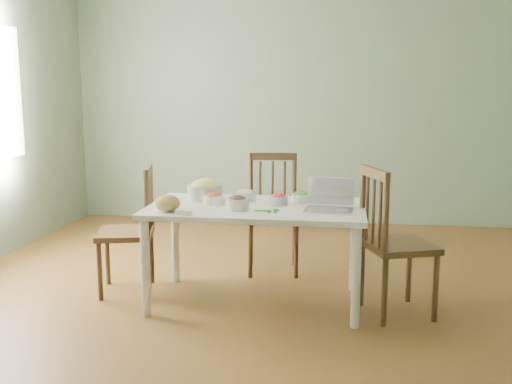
# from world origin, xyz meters

# --- Properties ---
(floor) EXTENTS (5.00, 5.00, 0.00)m
(floor) POSITION_xyz_m (0.00, 0.00, 0.00)
(floor) COLOR brown
(floor) RESTS_ON ground
(wall_back) EXTENTS (5.00, 0.00, 2.70)m
(wall_back) POSITION_xyz_m (0.00, 2.50, 1.35)
(wall_back) COLOR slate
(wall_back) RESTS_ON ground
(wall_front) EXTENTS (5.00, 0.00, 2.70)m
(wall_front) POSITION_xyz_m (0.00, -2.50, 1.35)
(wall_front) COLOR slate
(wall_front) RESTS_ON ground
(dining_table) EXTENTS (1.53, 0.86, 0.71)m
(dining_table) POSITION_xyz_m (-0.02, -0.20, 0.36)
(dining_table) COLOR white
(dining_table) RESTS_ON floor
(chair_far) EXTENTS (0.49, 0.47, 0.99)m
(chair_far) POSITION_xyz_m (0.02, 0.55, 0.50)
(chair_far) COLOR #33200F
(chair_far) RESTS_ON floor
(chair_left) EXTENTS (0.49, 0.51, 0.96)m
(chair_left) POSITION_xyz_m (-1.03, -0.11, 0.48)
(chair_left) COLOR #33200F
(chair_left) RESTS_ON floor
(chair_right) EXTENTS (0.56, 0.57, 1.02)m
(chair_right) POSITION_xyz_m (0.98, -0.27, 0.51)
(chair_right) COLOR #33200F
(chair_right) RESTS_ON floor
(bread_boule) EXTENTS (0.18, 0.18, 0.11)m
(bread_boule) POSITION_xyz_m (-0.58, -0.47, 0.77)
(bread_boule) COLOR #A3814A
(bread_boule) RESTS_ON dining_table
(butter_stick) EXTENTS (0.11, 0.06, 0.03)m
(butter_stick) POSITION_xyz_m (-0.44, -0.56, 0.73)
(butter_stick) COLOR beige
(butter_stick) RESTS_ON dining_table
(bowl_squash) EXTENTS (0.31, 0.31, 0.15)m
(bowl_squash) POSITION_xyz_m (-0.43, -0.02, 0.79)
(bowl_squash) COLOR #DDDD60
(bowl_squash) RESTS_ON dining_table
(bowl_carrot) EXTENTS (0.16, 0.16, 0.08)m
(bowl_carrot) POSITION_xyz_m (-0.33, -0.17, 0.75)
(bowl_carrot) COLOR #DB5C25
(bowl_carrot) RESTS_ON dining_table
(bowl_onion) EXTENTS (0.20, 0.20, 0.09)m
(bowl_onion) POSITION_xyz_m (-0.12, -0.02, 0.76)
(bowl_onion) COLOR beige
(bowl_onion) RESTS_ON dining_table
(bowl_mushroom) EXTENTS (0.20, 0.20, 0.10)m
(bowl_mushroom) POSITION_xyz_m (-0.12, -0.36, 0.77)
(bowl_mushroom) COLOR black
(bowl_mushroom) RESTS_ON dining_table
(bowl_redpep) EXTENTS (0.14, 0.14, 0.08)m
(bowl_redpep) POSITION_xyz_m (0.14, -0.14, 0.76)
(bowl_redpep) COLOR red
(bowl_redpep) RESTS_ON dining_table
(bowl_broccoli) EXTENTS (0.16, 0.16, 0.08)m
(bowl_broccoli) POSITION_xyz_m (0.29, -0.02, 0.76)
(bowl_broccoli) COLOR #185310
(bowl_broccoli) RESTS_ON dining_table
(flatbread) EXTENTS (0.23, 0.23, 0.02)m
(flatbread) POSITION_xyz_m (0.35, 0.13, 0.72)
(flatbread) COLOR tan
(flatbread) RESTS_ON dining_table
(basil_bunch) EXTENTS (0.19, 0.19, 0.02)m
(basil_bunch) POSITION_xyz_m (0.09, -0.37, 0.73)
(basil_bunch) COLOR #134B0D
(basil_bunch) RESTS_ON dining_table
(laptop) EXTENTS (0.34, 0.32, 0.21)m
(laptop) POSITION_xyz_m (0.50, -0.30, 0.82)
(laptop) COLOR silver
(laptop) RESTS_ON dining_table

